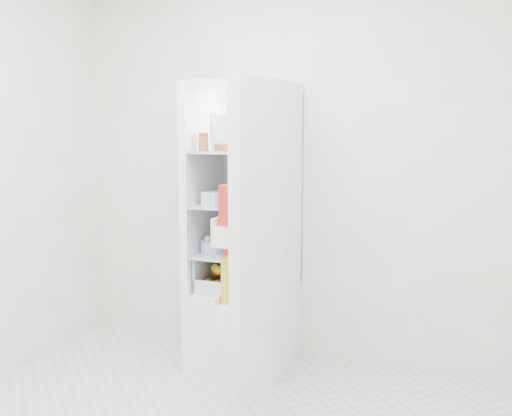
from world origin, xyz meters
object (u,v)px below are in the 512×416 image
at_px(mushroom_bowl, 214,247).
at_px(fridge_door, 253,213).
at_px(refrigerator, 247,262).
at_px(red_cabbage, 260,238).

xyz_separation_m(mushroom_bowl, fridge_door, (0.46, -0.49, 0.31)).
distance_m(refrigerator, red_cabbage, 0.19).
bearing_deg(red_cabbage, fridge_door, -72.48).
relative_size(refrigerator, fridge_door, 1.38).
height_order(red_cabbage, fridge_door, fridge_door).
xyz_separation_m(red_cabbage, mushroom_bowl, (-0.25, -0.17, -0.04)).
height_order(refrigerator, red_cabbage, refrigerator).
height_order(red_cabbage, mushroom_bowl, red_cabbage).
distance_m(mushroom_bowl, fridge_door, 0.74).
bearing_deg(mushroom_bowl, red_cabbage, 34.39).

